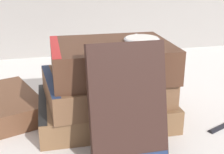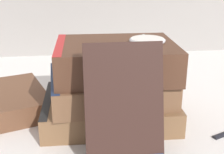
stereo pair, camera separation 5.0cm
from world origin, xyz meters
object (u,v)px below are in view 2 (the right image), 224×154
object	(u,v)px
book_flat_middle	(103,86)
reading_glasses	(82,88)
book_leaning_front	(120,108)
book_flat_bottom	(103,107)
pocket_watch	(144,40)
book_flat_top	(109,59)

from	to	relation	value
book_flat_middle	reading_glasses	xyz separation A→B (m)	(-0.03, 0.14, -0.06)
book_flat_middle	book_leaning_front	size ratio (longest dim) A/B	1.26
book_flat_bottom	pocket_watch	distance (m)	0.13
book_leaning_front	book_flat_middle	bearing A→B (deg)	95.39
book_leaning_front	reading_glasses	bearing A→B (deg)	99.98
book_flat_top	book_leaning_front	world-z (taller)	book_leaning_front
book_leaning_front	reading_glasses	xyz separation A→B (m)	(-0.04, 0.24, -0.07)
book_flat_middle	book_flat_bottom	bearing A→B (deg)	122.34
book_flat_middle	book_flat_top	distance (m)	0.05
book_flat_top	pocket_watch	distance (m)	0.06
reading_glasses	book_flat_top	bearing A→B (deg)	-75.06
book_leaning_front	pocket_watch	distance (m)	0.13
book_flat_middle	book_leaning_front	distance (m)	0.11
book_flat_bottom	reading_glasses	size ratio (longest dim) A/B	2.05
book_flat_top	reading_glasses	size ratio (longest dim) A/B	1.78
book_flat_middle	book_leaning_front	bearing A→B (deg)	-88.48
reading_glasses	book_flat_bottom	bearing A→B (deg)	-78.30
book_flat_bottom	book_leaning_front	distance (m)	0.12
reading_glasses	pocket_watch	bearing A→B (deg)	-57.12
book_flat_bottom	book_leaning_front	size ratio (longest dim) A/B	1.38
book_flat_middle	pocket_watch	world-z (taller)	pocket_watch
book_flat_bottom	book_flat_middle	world-z (taller)	book_flat_middle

